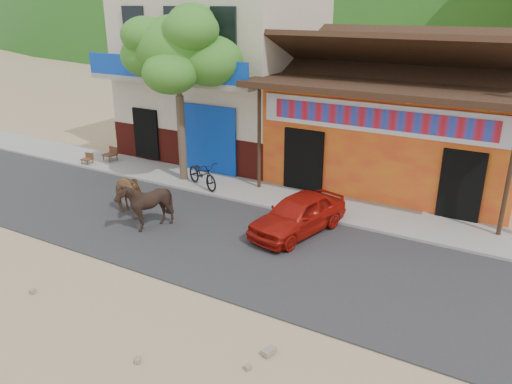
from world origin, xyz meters
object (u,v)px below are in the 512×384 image
cow_dark (145,205)px  scooter (202,174)px  red_car (298,214)px  tree (179,96)px  cafe_chair_right (109,149)px  cafe_chair_left (86,154)px  cow_tan (126,194)px

cow_dark → scooter: size_ratio=0.83×
cow_dark → red_car: size_ratio=0.46×
tree → cafe_chair_right: tree is taller
tree → cafe_chair_left: bearing=-173.5°
cafe_chair_left → cafe_chair_right: (0.45, 0.78, 0.11)m
red_car → cafe_chair_right: bearing=-179.2°
cow_tan → red_car: bearing=-58.5°
cow_dark → cafe_chair_right: bearing=-150.8°
cow_tan → red_car: (4.98, 1.52, -0.15)m
tree → scooter: bearing=-17.7°
cafe_chair_left → scooter: bearing=-5.7°
tree → red_car: bearing=-18.9°
tree → cow_tan: tree is taller
cow_dark → tree: bearing=178.5°
cafe_chair_right → tree: bearing=2.2°
cafe_chair_right → cow_tan: bearing=-33.5°
red_car → tree: bearing=174.7°
tree → cafe_chair_left: (-4.40, -0.50, -2.61)m
cow_tan → cafe_chair_right: 5.75m
cow_tan → cow_dark: size_ratio=1.12×
scooter → cafe_chair_left: bearing=116.0°
red_car → cafe_chair_left: bearing=-174.3°
cow_dark → red_car: 4.32m
tree → cow_dark: tree is taller
tree → cafe_chair_left: 5.14m
red_car → cafe_chair_right: red_car is taller
cow_dark → scooter: 3.52m
red_car → cafe_chair_left: 9.95m
cow_dark → cafe_chair_left: bearing=-143.3°
cow_dark → scooter: cow_dark is taller
cafe_chair_left → red_car: bearing=-15.2°
red_car → cow_tan: bearing=-149.3°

